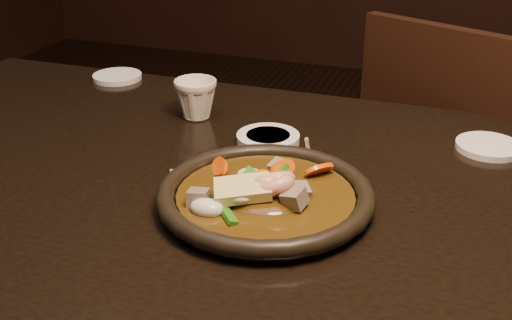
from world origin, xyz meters
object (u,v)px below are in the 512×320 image
(table, at_px, (255,237))
(tea_cup, at_px, (196,98))
(chair, at_px, (460,193))
(plate, at_px, (266,197))

(table, xyz_separation_m, tea_cup, (-0.20, 0.25, 0.12))
(chair, bearing_deg, table, 88.12)
(plate, distance_m, tea_cup, 0.36)
(plate, relative_size, tea_cup, 3.85)
(tea_cup, bearing_deg, table, -50.15)
(table, relative_size, tea_cup, 19.84)
(chair, bearing_deg, plate, 91.31)
(chair, distance_m, tea_cup, 0.68)
(table, relative_size, plate, 5.16)
(plate, xyz_separation_m, tea_cup, (-0.23, 0.28, 0.02))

